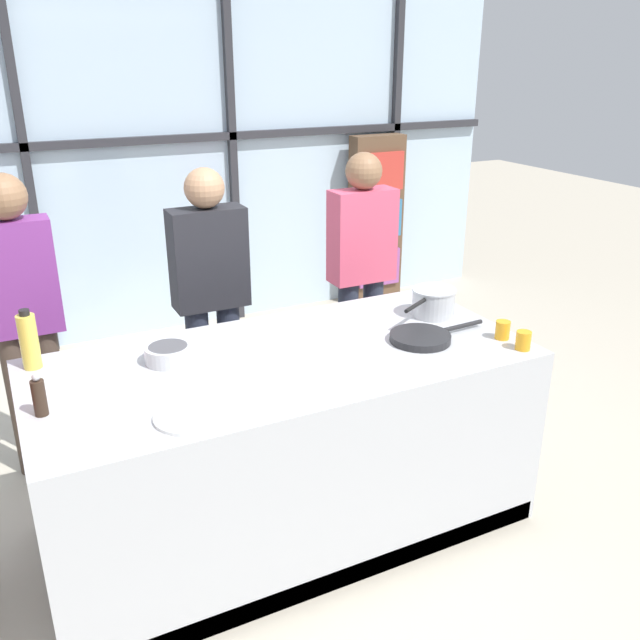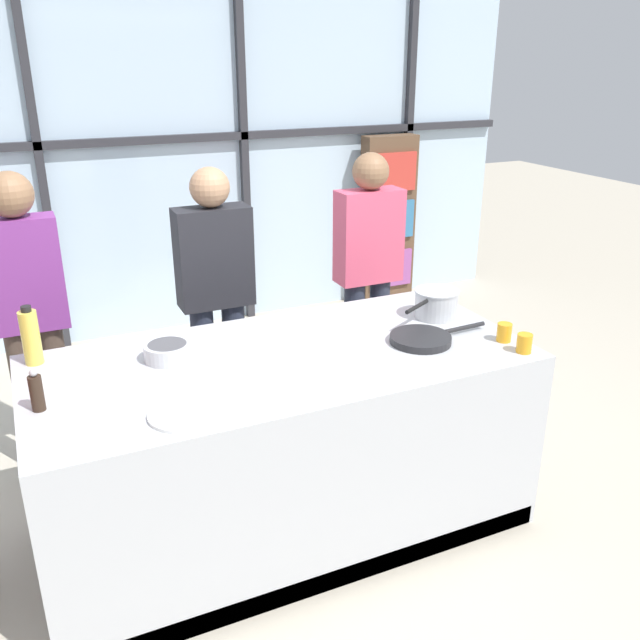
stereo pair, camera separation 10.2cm
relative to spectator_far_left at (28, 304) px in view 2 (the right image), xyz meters
name	(u,v)px [view 2 (the right image)]	position (x,y,z in m)	size (l,w,h in m)	color
ground_plane	(286,521)	(1.00, -1.04, -0.95)	(18.00, 18.00, 0.00)	#BCB29E
back_window_wall	(147,158)	(1.00, 1.74, 0.46)	(6.40, 0.10, 2.80)	silver
bookshelf	(388,221)	(3.04, 1.55, -0.20)	(0.49, 0.19, 1.50)	brown
demo_island	(285,443)	(1.00, -1.04, -0.50)	(2.22, 1.02, 0.89)	#B7BABF
spectator_far_left	(28,304)	(0.00, 0.00, 0.00)	(0.38, 0.23, 1.63)	#47382D
spectator_center_left	(216,287)	(1.00, 0.00, -0.05)	(0.42, 0.22, 1.58)	#232838
spectator_center_right	(368,263)	(1.99, 0.00, -0.03)	(0.41, 0.22, 1.60)	#232838
frying_pan	(422,338)	(1.65, -1.17, -0.03)	(0.52, 0.29, 0.04)	#232326
saucepan	(436,303)	(1.89, -0.92, 0.03)	(0.38, 0.27, 0.14)	silver
white_plate	(185,414)	(0.47, -1.38, -0.04)	(0.28, 0.28, 0.01)	white
mixing_bowl	(168,351)	(0.53, -0.86, -0.01)	(0.21, 0.21, 0.07)	silver
oil_bottle	(31,337)	(-0.01, -0.66, 0.07)	(0.08, 0.08, 0.27)	#E0CC4C
pepper_grinder	(36,392)	(-0.02, -1.11, 0.03)	(0.05, 0.05, 0.17)	#332319
juice_glass_near	(524,343)	(2.00, -1.45, -0.01)	(0.07, 0.07, 0.09)	orange
juice_glass_far	(504,332)	(2.00, -1.31, -0.01)	(0.07, 0.07, 0.09)	orange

